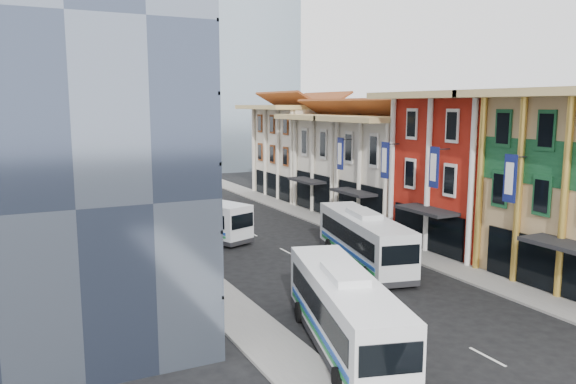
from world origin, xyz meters
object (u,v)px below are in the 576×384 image
bus_right (364,238)px  bus_left_near (344,309)px  bus_left_far (197,216)px  office_tower (43,43)px

bus_right → bus_left_near: bearing=-114.9°
bus_left_near → bus_left_far: (0.77, 25.47, -0.10)m
office_tower → bus_right: office_tower is taller
office_tower → bus_left_near: size_ratio=2.45×
office_tower → bus_right: (20.39, -2.77, -13.00)m
bus_left_near → bus_right: bus_right is taller
office_tower → bus_left_near: (11.50, -14.30, -13.04)m
bus_left_far → bus_right: 16.13m
bus_left_near → bus_right: 14.56m
office_tower → bus_left_far: (12.27, 11.17, -13.14)m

